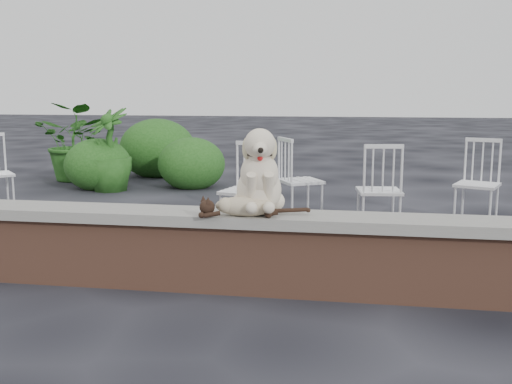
% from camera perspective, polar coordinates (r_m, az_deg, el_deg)
% --- Properties ---
extents(ground, '(60.00, 60.00, 0.00)m').
position_cam_1_polar(ground, '(4.56, -7.04, -8.94)').
color(ground, black).
rests_on(ground, ground).
extents(brick_wall, '(6.00, 0.30, 0.50)m').
position_cam_1_polar(brick_wall, '(4.48, -7.11, -5.91)').
color(brick_wall, brown).
rests_on(brick_wall, ground).
extents(capstone, '(6.20, 0.40, 0.08)m').
position_cam_1_polar(capstone, '(4.42, -7.19, -2.29)').
color(capstone, slate).
rests_on(capstone, brick_wall).
extents(dog, '(0.51, 0.61, 0.63)m').
position_cam_1_polar(dog, '(4.26, 0.29, 2.17)').
color(dog, beige).
rests_on(dog, capstone).
extents(cat, '(0.95, 0.40, 0.16)m').
position_cam_1_polar(cat, '(4.17, -1.13, -1.27)').
color(cat, tan).
rests_on(cat, capstone).
extents(chair_e, '(0.76, 0.76, 0.94)m').
position_cam_1_polar(chair_e, '(6.67, 4.30, 1.21)').
color(chair_e, white).
rests_on(chair_e, ground).
extents(chair_c, '(0.63, 0.63, 0.94)m').
position_cam_1_polar(chair_c, '(6.12, 11.71, 0.27)').
color(chair_c, white).
rests_on(chair_c, ground).
extents(chair_b, '(0.69, 0.69, 0.94)m').
position_cam_1_polar(chair_b, '(5.97, -1.07, 0.23)').
color(chair_b, white).
rests_on(chair_b, ground).
extents(chair_d, '(0.73, 0.73, 0.94)m').
position_cam_1_polar(chair_d, '(6.82, 20.43, 0.80)').
color(chair_d, white).
rests_on(chair_d, ground).
extents(potted_plant_a, '(1.20, 1.06, 1.26)m').
position_cam_1_polar(potted_plant_a, '(10.10, -16.91, 4.62)').
color(potted_plant_a, '#1C4915').
rests_on(potted_plant_a, ground).
extents(potted_plant_b, '(0.95, 0.95, 1.21)m').
position_cam_1_polar(potted_plant_b, '(8.93, -13.89, 3.96)').
color(potted_plant_b, '#1C4915').
rests_on(potted_plant_b, ground).
extents(shrubbery, '(2.36, 2.54, 1.04)m').
position_cam_1_polar(shrubbery, '(9.75, -9.91, 3.43)').
color(shrubbery, '#1C4915').
rests_on(shrubbery, ground).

